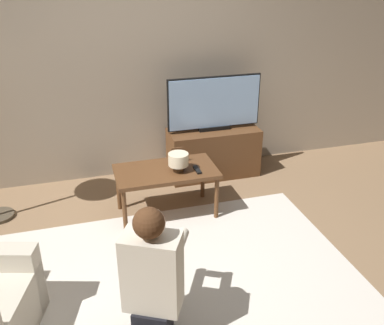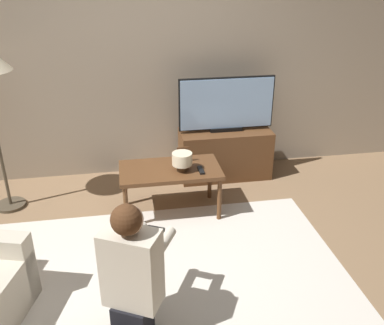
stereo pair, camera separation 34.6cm
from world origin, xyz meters
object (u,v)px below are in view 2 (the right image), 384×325
at_px(coffee_table, 170,173).
at_px(tv, 227,104).
at_px(person_kneeling, 131,277).
at_px(table_lamp, 182,160).

bearing_deg(coffee_table, tv, 44.36).
distance_m(coffee_table, person_kneeling, 1.48).
height_order(coffee_table, table_lamp, table_lamp).
relative_size(coffee_table, person_kneeling, 0.97).
distance_m(tv, table_lamp, 0.96).
relative_size(person_kneeling, table_lamp, 5.25).
height_order(tv, table_lamp, tv).
relative_size(tv, coffee_table, 1.10).
xyz_separation_m(tv, person_kneeling, (-1.09, -2.09, -0.35)).
bearing_deg(coffee_table, person_kneeling, -106.09).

